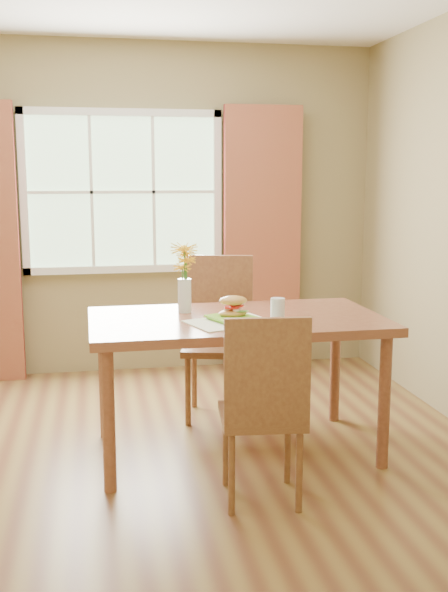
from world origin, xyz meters
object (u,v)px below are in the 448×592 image
at_px(dining_table, 237,331).
at_px(flower_vase, 185,269).
at_px(water_glass, 278,309).
at_px(croissant_sandwich, 233,307).
at_px(chair_near, 264,403).
at_px(chair_far, 219,328).

relative_size(dining_table, flower_vase, 4.09).
distance_m(water_glass, flower_vase, 0.61).
height_order(croissant_sandwich, water_glass, croissant_sandwich).
bearing_deg(croissant_sandwich, flower_vase, 130.46).
bearing_deg(dining_table, chair_near, -91.33).
distance_m(chair_far, croissant_sandwich, 0.85).
xyz_separation_m(water_glass, flower_vase, (-0.49, 0.31, 0.20)).
bearing_deg(dining_table, water_glass, -26.91).
height_order(dining_table, flower_vase, flower_vase).
distance_m(dining_table, croissant_sandwich, 0.18).
bearing_deg(croissant_sandwich, dining_table, 64.63).
xyz_separation_m(dining_table, flower_vase, (-0.28, 0.20, 0.35)).
relative_size(dining_table, chair_far, 1.56).
bearing_deg(croissant_sandwich, chair_far, 85.30).
distance_m(dining_table, flower_vase, 0.48).
xyz_separation_m(dining_table, chair_near, (-0.01, -0.71, -0.20)).
distance_m(chair_far, flower_vase, 0.77).
relative_size(water_glass, flower_vase, 0.29).
bearing_deg(water_glass, chair_near, -110.69).
relative_size(chair_far, water_glass, 8.95).
bearing_deg(chair_far, flower_vase, -105.61).
xyz_separation_m(dining_table, chair_far, (0.02, 0.71, -0.14)).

